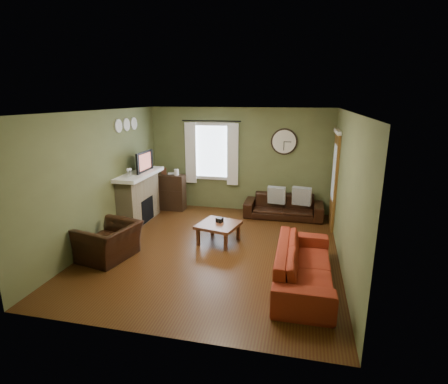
% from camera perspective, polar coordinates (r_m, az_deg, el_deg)
% --- Properties ---
extents(floor, '(4.60, 5.20, 0.00)m').
position_cam_1_polar(floor, '(6.81, -1.59, -9.37)').
color(floor, '#3F220D').
rests_on(floor, ground).
extents(ceiling, '(4.60, 5.20, 0.00)m').
position_cam_1_polar(ceiling, '(6.20, -1.76, 13.04)').
color(ceiling, white).
rests_on(ceiling, ground).
extents(wall_left, '(0.00, 5.20, 2.60)m').
position_cam_1_polar(wall_left, '(7.29, -19.47, 2.19)').
color(wall_left, '#5A633A').
rests_on(wall_left, ground).
extents(wall_right, '(0.00, 5.20, 2.60)m').
position_cam_1_polar(wall_right, '(6.24, 19.26, 0.10)').
color(wall_right, '#5A633A').
rests_on(wall_right, ground).
extents(wall_back, '(4.60, 0.00, 2.60)m').
position_cam_1_polar(wall_back, '(8.87, 2.53, 5.24)').
color(wall_back, '#5A633A').
rests_on(wall_back, ground).
extents(wall_front, '(4.60, 0.00, 2.60)m').
position_cam_1_polar(wall_front, '(4.04, -10.96, -7.41)').
color(wall_front, '#5A633A').
rests_on(wall_front, ground).
extents(fireplace, '(0.40, 1.40, 1.10)m').
position_cam_1_polar(fireplace, '(8.35, -13.72, -1.12)').
color(fireplace, '#9E8460').
rests_on(fireplace, floor).
extents(firebox, '(0.04, 0.60, 0.55)m').
position_cam_1_polar(firebox, '(8.34, -12.44, -2.85)').
color(firebox, black).
rests_on(firebox, fireplace).
extents(mantel, '(0.58, 1.60, 0.08)m').
position_cam_1_polar(mantel, '(8.19, -13.79, 2.83)').
color(mantel, white).
rests_on(mantel, fireplace).
extents(tv, '(0.08, 0.60, 0.35)m').
position_cam_1_polar(tv, '(8.27, -13.30, 4.50)').
color(tv, black).
rests_on(tv, mantel).
extents(tv_screen, '(0.02, 0.62, 0.36)m').
position_cam_1_polar(tv_screen, '(8.23, -12.82, 4.87)').
color(tv_screen, '#994C3F').
rests_on(tv_screen, mantel).
extents(medallion_left, '(0.28, 0.28, 0.03)m').
position_cam_1_polar(medallion_left, '(7.83, -16.85, 10.29)').
color(medallion_left, white).
rests_on(medallion_left, wall_left).
extents(medallion_mid, '(0.28, 0.28, 0.03)m').
position_cam_1_polar(medallion_mid, '(8.13, -15.64, 10.54)').
color(medallion_mid, white).
rests_on(medallion_mid, wall_left).
extents(medallion_right, '(0.28, 0.28, 0.03)m').
position_cam_1_polar(medallion_right, '(8.44, -14.51, 10.77)').
color(medallion_right, white).
rests_on(medallion_right, wall_left).
extents(window_pane, '(1.00, 0.02, 1.30)m').
position_cam_1_polar(window_pane, '(8.97, -1.91, 6.65)').
color(window_pane, silver).
rests_on(window_pane, wall_back).
extents(curtain_rod, '(0.03, 0.03, 1.50)m').
position_cam_1_polar(curtain_rod, '(8.79, -2.13, 11.52)').
color(curtain_rod, black).
rests_on(curtain_rod, wall_back).
extents(curtain_left, '(0.28, 0.04, 1.55)m').
position_cam_1_polar(curtain_left, '(9.04, -5.47, 6.33)').
color(curtain_left, white).
rests_on(curtain_left, wall_back).
extents(curtain_right, '(0.28, 0.04, 1.55)m').
position_cam_1_polar(curtain_right, '(8.76, 1.43, 6.11)').
color(curtain_right, white).
rests_on(curtain_right, wall_back).
extents(wall_clock, '(0.64, 0.06, 0.64)m').
position_cam_1_polar(wall_clock, '(8.62, 9.79, 8.11)').
color(wall_clock, white).
rests_on(wall_clock, wall_back).
extents(door, '(0.05, 0.90, 2.10)m').
position_cam_1_polar(door, '(8.08, 17.56, 1.74)').
color(door, brown).
rests_on(door, floor).
extents(bookshelf, '(0.78, 0.33, 0.92)m').
position_cam_1_polar(bookshelf, '(9.14, -8.81, -0.03)').
color(bookshelf, black).
rests_on(bookshelf, floor).
extents(book, '(0.26, 0.29, 0.02)m').
position_cam_1_polar(book, '(9.11, -9.15, 3.16)').
color(book, brown).
rests_on(book, bookshelf).
extents(sofa_brown, '(1.87, 0.73, 0.55)m').
position_cam_1_polar(sofa_brown, '(8.60, 9.66, -2.33)').
color(sofa_brown, black).
rests_on(sofa_brown, floor).
extents(pillow_left, '(0.46, 0.21, 0.44)m').
position_cam_1_polar(pillow_left, '(8.55, 12.56, -0.66)').
color(pillow_left, '#9CA2A6').
rests_on(pillow_left, sofa_brown).
extents(pillow_right, '(0.43, 0.17, 0.42)m').
position_cam_1_polar(pillow_right, '(8.52, 8.58, -0.51)').
color(pillow_right, '#9CA2A6').
rests_on(pillow_right, sofa_brown).
extents(sofa_red, '(0.84, 2.16, 0.63)m').
position_cam_1_polar(sofa_red, '(5.68, 12.93, -11.53)').
color(sofa_red, maroon).
rests_on(sofa_red, floor).
extents(armchair, '(1.05, 1.14, 0.64)m').
position_cam_1_polar(armchair, '(6.68, -18.22, -7.70)').
color(armchair, black).
rests_on(armchair, floor).
extents(coffee_table, '(0.90, 0.90, 0.40)m').
position_cam_1_polar(coffee_table, '(7.06, -0.88, -6.69)').
color(coffee_table, brown).
rests_on(coffee_table, floor).
extents(tissue_box, '(0.16, 0.16, 0.09)m').
position_cam_1_polar(tissue_box, '(7.06, -0.73, -4.95)').
color(tissue_box, black).
rests_on(tissue_box, coffee_table).
extents(wine_glass_a, '(0.07, 0.07, 0.20)m').
position_cam_1_polar(wine_glass_a, '(7.71, -15.39, 3.02)').
color(wine_glass_a, white).
rests_on(wine_glass_a, mantel).
extents(wine_glass_b, '(0.06, 0.06, 0.18)m').
position_cam_1_polar(wine_glass_b, '(7.81, -15.02, 3.14)').
color(wine_glass_b, white).
rests_on(wine_glass_b, mantel).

